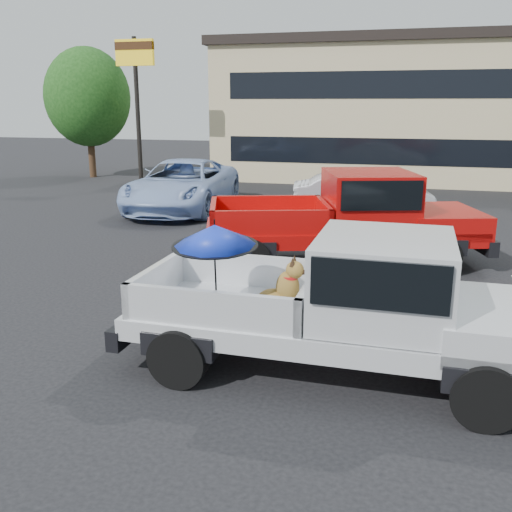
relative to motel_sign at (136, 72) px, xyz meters
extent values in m
plane|color=black|center=(10.00, -14.00, -4.65)|extent=(90.00, 90.00, 0.00)
cube|color=silver|center=(7.00, -12.00, -4.65)|extent=(0.12, 5.00, 0.01)
cube|color=#C8B985|center=(12.00, 7.00, -1.65)|extent=(20.00, 8.00, 6.00)
cube|color=black|center=(12.00, 7.00, 1.45)|extent=(20.40, 8.40, 0.40)
cube|color=black|center=(12.00, 3.02, -3.15)|extent=(18.00, 0.08, 1.10)
cube|color=black|center=(12.00, 3.02, -0.45)|extent=(18.00, 0.08, 1.10)
cylinder|color=black|center=(0.00, 0.00, -1.65)|extent=(0.18, 0.18, 6.00)
cube|color=yellow|center=(0.00, 0.00, 0.75)|extent=(1.60, 0.18, 1.00)
cube|color=#381E0C|center=(0.00, 0.00, 1.00)|extent=(1.60, 0.22, 0.30)
cylinder|color=#332114|center=(-4.00, 3.00, -3.44)|extent=(0.32, 0.32, 2.42)
ellipsoid|color=#164012|center=(-4.00, 3.00, -0.91)|extent=(3.96, 3.96, 4.55)
cylinder|color=black|center=(8.08, -15.71, -4.27)|extent=(0.76, 0.29, 0.76)
cylinder|color=black|center=(8.11, -13.87, -4.27)|extent=(0.76, 0.29, 0.76)
cylinder|color=black|center=(11.68, -15.77, -4.27)|extent=(0.76, 0.29, 0.76)
cylinder|color=black|center=(11.71, -13.93, -4.27)|extent=(0.76, 0.29, 0.76)
cube|color=silver|center=(9.95, -14.82, -3.98)|extent=(5.42, 2.02, 0.28)
cube|color=silver|center=(11.95, -14.86, -3.77)|extent=(1.53, 1.95, 0.46)
cube|color=black|center=(7.20, -14.77, -4.15)|extent=(0.22, 1.96, 0.28)
cube|color=silver|center=(10.50, -14.83, -3.30)|extent=(1.68, 1.87, 1.05)
cube|color=black|center=(10.50, -14.83, -3.10)|extent=(1.54, 1.97, 0.55)
cube|color=black|center=(8.50, -14.80, -3.92)|extent=(2.33, 1.88, 0.10)
cube|color=silver|center=(8.51, -13.93, -3.62)|extent=(2.30, 0.14, 0.50)
cube|color=silver|center=(8.48, -15.67, -3.62)|extent=(2.30, 0.14, 0.50)
cube|color=silver|center=(7.40, -14.78, -3.62)|extent=(0.13, 1.84, 0.50)
cube|color=silver|center=(9.60, -14.82, -3.62)|extent=(0.13, 1.84, 0.50)
ellipsoid|color=brown|center=(9.12, -14.88, -3.71)|extent=(0.50, 0.42, 0.33)
cylinder|color=brown|center=(9.38, -14.97, -3.75)|extent=(0.07, 0.07, 0.24)
cylinder|color=brown|center=(9.38, -14.81, -3.75)|extent=(0.07, 0.07, 0.24)
ellipsoid|color=brown|center=(9.29, -14.89, -3.51)|extent=(0.31, 0.28, 0.44)
cylinder|color=red|center=(9.31, -14.89, -3.36)|extent=(0.21, 0.21, 0.04)
sphere|color=brown|center=(9.38, -14.89, -3.26)|extent=(0.23, 0.23, 0.23)
cone|color=black|center=(9.51, -14.89, -3.28)|extent=(0.16, 0.11, 0.11)
cone|color=black|center=(9.36, -14.95, -3.14)|extent=(0.08, 0.08, 0.12)
cone|color=black|center=(9.36, -14.83, -3.14)|extent=(0.08, 0.08, 0.12)
cylinder|color=brown|center=(8.93, -14.88, -3.81)|extent=(0.29, 0.05, 0.10)
cylinder|color=black|center=(8.40, -15.17, -3.35)|extent=(0.02, 0.10, 1.05)
cone|color=#1731CD|center=(8.40, -15.17, -2.80)|extent=(1.10, 1.12, 0.36)
cylinder|color=black|center=(8.40, -15.17, -2.64)|extent=(0.02, 0.02, 0.10)
cylinder|color=black|center=(8.40, -15.17, -2.93)|extent=(1.10, 1.10, 0.09)
cylinder|color=black|center=(7.75, -11.06, -4.24)|extent=(0.88, 0.54, 0.83)
cylinder|color=black|center=(7.15, -9.14, -4.24)|extent=(0.88, 0.54, 0.83)
cylinder|color=black|center=(11.49, -9.89, -4.24)|extent=(0.88, 0.54, 0.83)
cylinder|color=black|center=(10.89, -7.98, -4.24)|extent=(0.88, 0.54, 0.83)
cube|color=#B00B09|center=(9.37, -9.50, -3.92)|extent=(6.22, 3.74, 0.30)
cube|color=#B00B09|center=(11.45, -8.85, -3.69)|extent=(2.18, 2.48, 0.50)
cube|color=black|center=(12.23, -8.61, -4.11)|extent=(0.84, 2.10, 0.33)
cube|color=black|center=(6.51, -10.39, -4.11)|extent=(0.82, 2.09, 0.30)
cube|color=#B00B09|center=(9.94, -9.32, -3.18)|extent=(2.31, 2.45, 1.14)
cube|color=black|center=(9.94, -9.32, -2.96)|extent=(2.19, 2.50, 0.60)
cube|color=black|center=(7.86, -9.97, -3.86)|extent=(2.99, 2.66, 0.11)
cube|color=#B00B09|center=(7.58, -9.07, -3.53)|extent=(2.42, 0.85, 0.54)
cube|color=#B00B09|center=(8.15, -10.87, -3.53)|extent=(2.42, 0.85, 0.54)
cube|color=#B00B09|center=(6.72, -10.33, -3.53)|extent=(0.70, 1.94, 0.54)
cube|color=#B00B09|center=(9.01, -9.61, -3.53)|extent=(0.70, 1.94, 0.54)
imported|color=silver|center=(9.43, -3.91, -3.93)|extent=(4.55, 2.25, 1.43)
imported|color=#96B2E1|center=(3.51, -4.12, -3.83)|extent=(3.13, 6.11, 1.65)
camera|label=1|loc=(10.68, -21.80, -1.19)|focal=40.00mm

